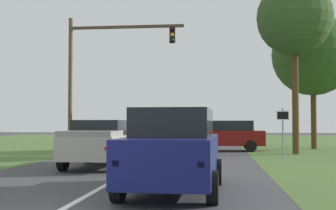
{
  "coord_description": "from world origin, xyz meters",
  "views": [
    {
      "loc": [
        3.07,
        -7.56,
        1.72
      ],
      "look_at": [
        0.7,
        13.92,
        2.57
      ],
      "focal_mm": 48.23,
      "sensor_mm": 36.0,
      "label": 1
    }
  ],
  "objects_px": {
    "oak_tree_right": "(313,55)",
    "red_suv_near": "(174,149)",
    "pickup_truck_lead": "(101,143)",
    "traffic_light": "(98,64)",
    "extra_tree_1": "(294,18)",
    "crossing_suv_far": "(227,135)",
    "keep_moving_sign": "(283,126)"
  },
  "relations": [
    {
      "from": "keep_moving_sign",
      "to": "crossing_suv_far",
      "type": "height_order",
      "value": "keep_moving_sign"
    },
    {
      "from": "traffic_light",
      "to": "extra_tree_1",
      "type": "distance_m",
      "value": 11.5
    },
    {
      "from": "oak_tree_right",
      "to": "red_suv_near",
      "type": "bearing_deg",
      "value": -110.89
    },
    {
      "from": "red_suv_near",
      "to": "pickup_truck_lead",
      "type": "distance_m",
      "value": 6.8
    },
    {
      "from": "traffic_light",
      "to": "oak_tree_right",
      "type": "distance_m",
      "value": 13.99
    },
    {
      "from": "red_suv_near",
      "to": "extra_tree_1",
      "type": "bearing_deg",
      "value": 69.33
    },
    {
      "from": "pickup_truck_lead",
      "to": "traffic_light",
      "type": "relative_size",
      "value": 0.65
    },
    {
      "from": "keep_moving_sign",
      "to": "oak_tree_right",
      "type": "bearing_deg",
      "value": 69.04
    },
    {
      "from": "oak_tree_right",
      "to": "crossing_suv_far",
      "type": "relative_size",
      "value": 1.95
    },
    {
      "from": "crossing_suv_far",
      "to": "keep_moving_sign",
      "type": "bearing_deg",
      "value": -65.28
    },
    {
      "from": "extra_tree_1",
      "to": "keep_moving_sign",
      "type": "bearing_deg",
      "value": -110.06
    },
    {
      "from": "red_suv_near",
      "to": "pickup_truck_lead",
      "type": "xyz_separation_m",
      "value": [
        -3.39,
        5.89,
        -0.12
      ]
    },
    {
      "from": "traffic_light",
      "to": "keep_moving_sign",
      "type": "height_order",
      "value": "traffic_light"
    },
    {
      "from": "red_suv_near",
      "to": "oak_tree_right",
      "type": "xyz_separation_m",
      "value": [
        7.32,
        19.19,
        5.1
      ]
    },
    {
      "from": "pickup_truck_lead",
      "to": "keep_moving_sign",
      "type": "distance_m",
      "value": 9.18
    },
    {
      "from": "crossing_suv_far",
      "to": "extra_tree_1",
      "type": "relative_size",
      "value": 0.48
    },
    {
      "from": "crossing_suv_far",
      "to": "red_suv_near",
      "type": "bearing_deg",
      "value": -95.68
    },
    {
      "from": "traffic_light",
      "to": "red_suv_near",
      "type": "bearing_deg",
      "value": -68.18
    },
    {
      "from": "red_suv_near",
      "to": "keep_moving_sign",
      "type": "bearing_deg",
      "value": 69.16
    },
    {
      "from": "crossing_suv_far",
      "to": "extra_tree_1",
      "type": "xyz_separation_m",
      "value": [
        3.66,
        -2.49,
        6.5
      ]
    },
    {
      "from": "red_suv_near",
      "to": "pickup_truck_lead",
      "type": "bearing_deg",
      "value": 119.91
    },
    {
      "from": "pickup_truck_lead",
      "to": "oak_tree_right",
      "type": "distance_m",
      "value": 17.86
    },
    {
      "from": "pickup_truck_lead",
      "to": "oak_tree_right",
      "type": "bearing_deg",
      "value": 51.14
    },
    {
      "from": "pickup_truck_lead",
      "to": "traffic_light",
      "type": "bearing_deg",
      "value": 105.92
    },
    {
      "from": "traffic_light",
      "to": "crossing_suv_far",
      "type": "height_order",
      "value": "traffic_light"
    },
    {
      "from": "red_suv_near",
      "to": "extra_tree_1",
      "type": "height_order",
      "value": "extra_tree_1"
    },
    {
      "from": "keep_moving_sign",
      "to": "red_suv_near",
      "type": "bearing_deg",
      "value": -110.84
    },
    {
      "from": "red_suv_near",
      "to": "extra_tree_1",
      "type": "xyz_separation_m",
      "value": [
        5.31,
        14.08,
        6.39
      ]
    },
    {
      "from": "keep_moving_sign",
      "to": "extra_tree_1",
      "type": "bearing_deg",
      "value": 69.94
    },
    {
      "from": "oak_tree_right",
      "to": "extra_tree_1",
      "type": "xyz_separation_m",
      "value": [
        -2.01,
        -5.11,
        1.29
      ]
    },
    {
      "from": "red_suv_near",
      "to": "pickup_truck_lead",
      "type": "height_order",
      "value": "red_suv_near"
    },
    {
      "from": "traffic_light",
      "to": "keep_moving_sign",
      "type": "relative_size",
      "value": 3.3
    }
  ]
}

